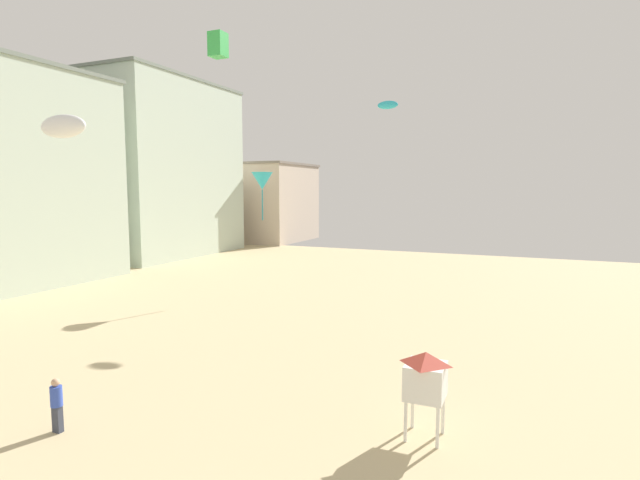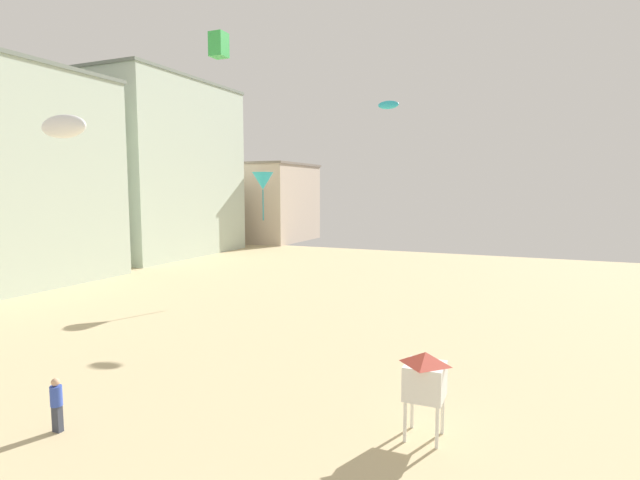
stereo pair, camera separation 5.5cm
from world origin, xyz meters
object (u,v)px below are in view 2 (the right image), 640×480
at_px(lifeguard_stand, 425,376).
at_px(kite_green_box_2, 219,45).
at_px(kite_white_parafoil, 63,126).
at_px(kite_cyan_parafoil_2, 388,105).
at_px(kite_cyan_delta, 263,181).
at_px(kite_flyer, 57,402).

height_order(lifeguard_stand, kite_green_box_2, kite_green_box_2).
height_order(kite_white_parafoil, kite_green_box_2, kite_green_box_2).
relative_size(kite_cyan_parafoil_2, kite_green_box_2, 0.85).
height_order(kite_cyan_delta, kite_green_box_2, kite_green_box_2).
bearing_deg(kite_cyan_parafoil_2, lifeguard_stand, -70.88).
bearing_deg(lifeguard_stand, kite_green_box_2, 120.52).
relative_size(kite_white_parafoil, kite_cyan_delta, 0.77).
bearing_deg(kite_flyer, kite_cyan_parafoil_2, 126.72).
height_order(kite_white_parafoil, kite_cyan_parafoil_2, kite_cyan_parafoil_2).
bearing_deg(kite_white_parafoil, kite_green_box_2, 97.37).
relative_size(kite_cyan_delta, kite_green_box_2, 2.02).
bearing_deg(kite_cyan_parafoil_2, kite_flyer, -99.46).
bearing_deg(kite_flyer, lifeguard_stand, 67.76).
bearing_deg(kite_cyan_delta, kite_flyer, -77.50).
xyz_separation_m(lifeguard_stand, kite_cyan_parafoil_2, (-6.33, 18.26, 10.82)).
height_order(kite_flyer, kite_cyan_parafoil_2, kite_cyan_parafoil_2).
xyz_separation_m(kite_cyan_delta, kite_green_box_2, (-3.06, -0.45, 9.23)).
xyz_separation_m(kite_flyer, kite_cyan_parafoil_2, (3.70, 22.23, 11.74)).
relative_size(lifeguard_stand, kite_white_parafoil, 1.01).
xyz_separation_m(kite_cyan_parafoil_2, kite_green_box_2, (-11.17, -2.83, 4.31)).
bearing_deg(kite_green_box_2, kite_white_parafoil, -82.63).
xyz_separation_m(kite_white_parafoil, kite_cyan_parafoil_2, (9.35, 16.86, 2.85)).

